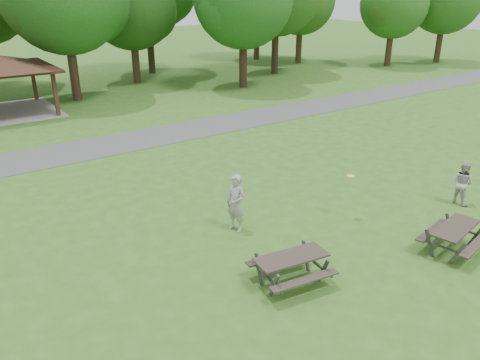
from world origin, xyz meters
name	(u,v)px	position (x,y,z in m)	size (l,w,h in m)	color
ground	(296,280)	(0.00, 0.00, 0.00)	(160.00, 160.00, 0.00)	#2F5E1B
asphalt_path	(107,145)	(0.00, 14.00, 0.01)	(120.00, 3.20, 0.02)	#444547
tree_row_f	(132,7)	(8.09, 28.53, 5.84)	(7.35, 7.00, 9.55)	#312116
tree_row_g	(244,1)	(14.09, 22.03, 6.33)	(7.77, 7.40, 10.25)	black
tree_row_i	(301,2)	(26.08, 29.03, 5.91)	(7.14, 6.80, 9.52)	#322116
tree_row_j	(394,6)	(32.08, 22.53, 5.56)	(6.72, 6.40, 8.96)	#2F1F15
picnic_table_middle	(291,263)	(-0.21, -0.03, 0.62)	(2.14, 1.82, 0.84)	#2E2621
picnic_table_far	(455,233)	(4.78, -1.55, 0.61)	(2.14, 1.84, 0.82)	#2D2420
frisbee_in_flight	(351,176)	(3.92, 1.80, 1.49)	(0.30, 0.30, 0.02)	yellow
frisbee_thrower	(236,203)	(0.28, 3.21, 0.95)	(0.69, 0.45, 1.89)	#9A9A9C
frisbee_catcher	(462,183)	(8.04, 0.21, 0.80)	(0.78, 0.60, 1.59)	#AFAFB2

